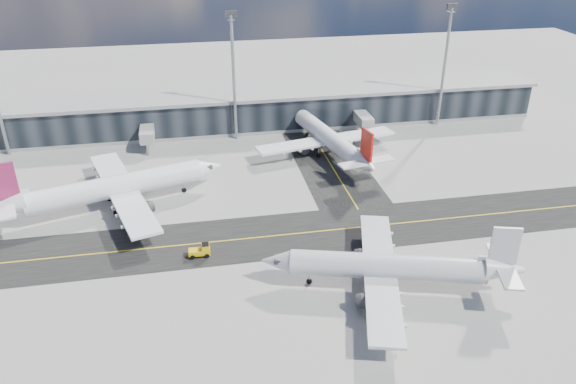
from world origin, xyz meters
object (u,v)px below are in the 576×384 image
object	(u,v)px
airliner_af	(112,188)
baggage_tug	(201,250)
service_van	(315,142)
airliner_redtail	(330,139)
airliner_near	(391,267)

from	to	relation	value
airliner_af	baggage_tug	world-z (taller)	airliner_af
airliner_af	service_van	world-z (taller)	airliner_af
airliner_redtail	service_van	bearing A→B (deg)	95.76
airliner_af	baggage_tug	xyz separation A→B (m)	(14.59, -18.66, -2.98)
airliner_af	service_van	xyz separation A→B (m)	(42.19, 21.86, -3.26)
baggage_tug	service_van	world-z (taller)	baggage_tug
airliner_redtail	service_van	xyz separation A→B (m)	(-1.91, 5.99, -2.91)
airliner_redtail	baggage_tug	bearing A→B (deg)	-142.47
airliner_af	airliner_near	distance (m)	51.63
airliner_redtail	airliner_near	bearing A→B (deg)	-106.11
airliner_redtail	baggage_tug	xyz separation A→B (m)	(-29.51, -34.53, -2.63)
airliner_near	service_van	xyz separation A→B (m)	(1.56, 53.71, -2.81)
baggage_tug	service_van	distance (m)	49.02
airliner_af	airliner_redtail	xyz separation A→B (m)	(44.10, 15.87, -0.35)
service_van	airliner_near	bearing A→B (deg)	-95.46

